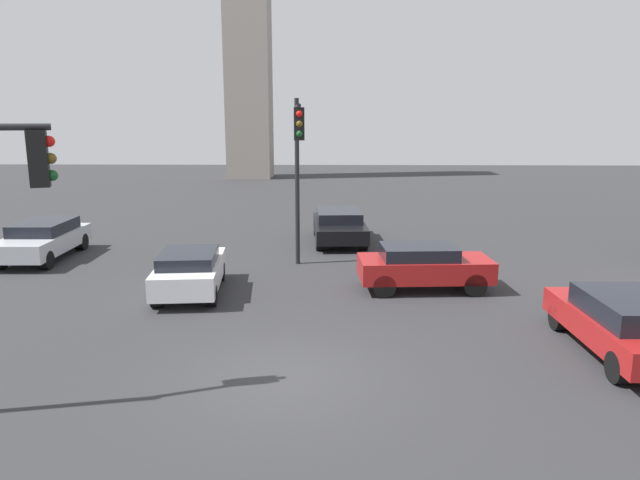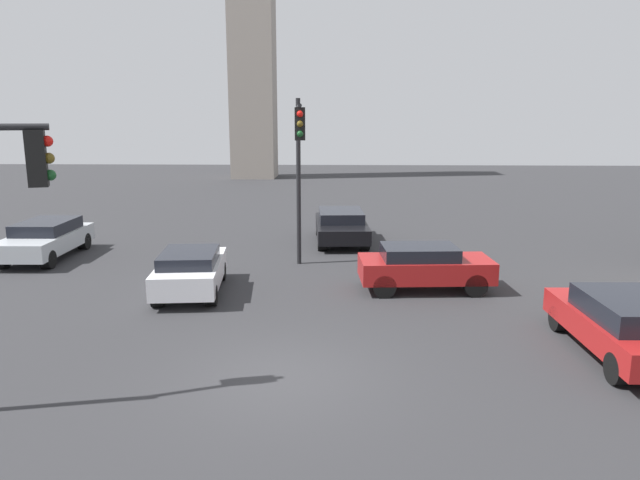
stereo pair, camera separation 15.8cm
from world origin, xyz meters
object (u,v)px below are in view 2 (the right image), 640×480
at_px(traffic_light_0, 299,152).
at_px(car_0, 46,238).
at_px(car_4, 627,324).
at_px(car_2, 341,225).
at_px(car_1, 191,270).
at_px(car_3, 424,266).

relative_size(traffic_light_0, car_0, 1.28).
bearing_deg(car_4, traffic_light_0, 46.42).
bearing_deg(car_4, car_0, 62.08).
bearing_deg(traffic_light_0, car_2, 158.67).
xyz_separation_m(traffic_light_0, car_2, (1.44, 5.00, -3.40)).
distance_m(traffic_light_0, car_0, 10.49).
bearing_deg(car_1, car_3, -91.43).
distance_m(car_2, car_4, 13.62).
relative_size(car_0, car_2, 0.97).
xyz_separation_m(car_0, car_4, (17.57, -8.78, -0.01)).
xyz_separation_m(traffic_light_0, car_3, (3.97, -2.07, -3.36)).
relative_size(car_1, car_2, 0.86).
relative_size(car_2, car_4, 1.07).
distance_m(car_2, car_3, 7.51).
bearing_deg(car_3, traffic_light_0, 148.68).
height_order(traffic_light_0, car_3, traffic_light_0).
bearing_deg(car_0, traffic_light_0, 78.89).
distance_m(car_0, car_3, 14.28).
bearing_deg(car_3, car_0, 160.81).
xyz_separation_m(car_2, car_3, (2.53, -7.07, 0.04)).
bearing_deg(car_0, car_1, 55.73).
height_order(traffic_light_0, car_4, traffic_light_0).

